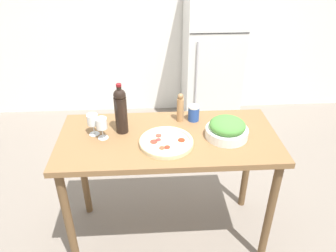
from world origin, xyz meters
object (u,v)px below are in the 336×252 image
at_px(refrigerator, 212,57).
at_px(pepper_mill, 180,108).
at_px(salt_canister, 194,113).
at_px(wine_bottle, 121,110).
at_px(salad_bowl, 227,129).
at_px(wine_glass_near, 102,125).
at_px(wine_glass_far, 93,121).
at_px(homemade_pizza, 166,142).

height_order(refrigerator, pepper_mill, refrigerator).
distance_m(pepper_mill, salt_canister, 0.11).
bearing_deg(wine_bottle, salad_bowl, -8.95).
xyz_separation_m(wine_glass_near, salad_bowl, (0.82, -0.03, -0.04)).
xyz_separation_m(wine_glass_near, wine_glass_far, (-0.06, 0.05, 0.00)).
relative_size(salad_bowl, homemade_pizza, 0.80).
bearing_deg(wine_bottle, wine_glass_near, -148.41).
relative_size(refrigerator, salad_bowl, 5.94).
distance_m(refrigerator, wine_glass_far, 2.09).
bearing_deg(salad_bowl, pepper_mill, 141.02).
bearing_deg(wine_glass_near, salt_canister, 17.75).
relative_size(wine_bottle, salt_canister, 3.09).
xyz_separation_m(refrigerator, pepper_mill, (-0.52, -1.60, 0.19)).
xyz_separation_m(wine_glass_far, salt_canister, (0.69, 0.15, -0.05)).
relative_size(homemade_pizza, salt_canister, 3.06).
bearing_deg(wine_glass_far, pepper_mill, 14.03).
bearing_deg(wine_bottle, homemade_pizza, -30.87).
distance_m(refrigerator, homemade_pizza, 2.01).
bearing_deg(refrigerator, salt_canister, -104.84).
relative_size(wine_glass_near, pepper_mill, 0.70).
bearing_deg(wine_bottle, pepper_mill, 16.88).
relative_size(pepper_mill, homemade_pizza, 0.61).
bearing_deg(homemade_pizza, salad_bowl, 9.00).
relative_size(refrigerator, wine_glass_far, 11.14).
bearing_deg(wine_glass_far, wine_glass_near, -38.39).
relative_size(wine_bottle, wine_glass_near, 2.35).
bearing_deg(salad_bowl, wine_glass_near, 177.63).
distance_m(wine_glass_near, salt_canister, 0.66).
distance_m(wine_glass_far, pepper_mill, 0.61).
height_order(wine_glass_near, salt_canister, wine_glass_near).
distance_m(refrigerator, salad_bowl, 1.86).
bearing_deg(homemade_pizza, wine_glass_far, 162.70).
bearing_deg(pepper_mill, wine_glass_near, -159.41).
relative_size(wine_glass_far, salt_canister, 1.31).
bearing_deg(salad_bowl, homemade_pizza, -171.00).
bearing_deg(pepper_mill, wine_glass_far, -165.97).
distance_m(pepper_mill, salad_bowl, 0.37).
bearing_deg(pepper_mill, wine_bottle, -163.12).
bearing_deg(wine_bottle, wine_glass_far, -172.41).
bearing_deg(refrigerator, salad_bowl, -97.26).
bearing_deg(wine_glass_far, salad_bowl, -5.47).
relative_size(refrigerator, wine_glass_near, 11.14).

